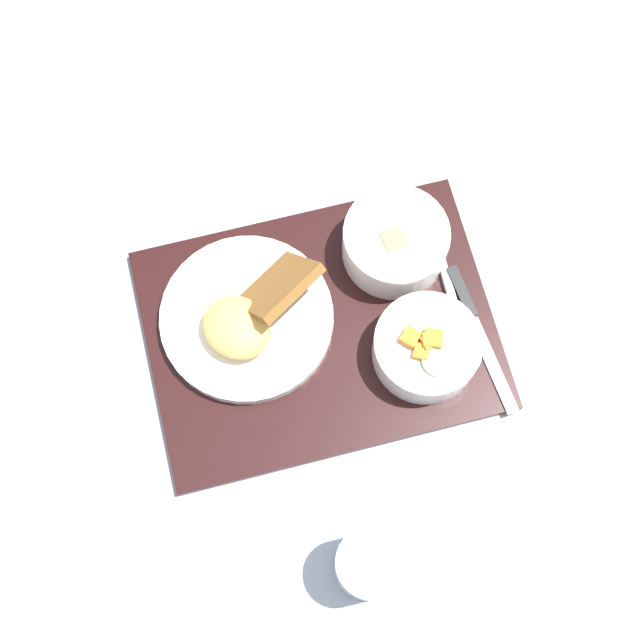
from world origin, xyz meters
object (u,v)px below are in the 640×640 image
at_px(bowl_soup, 395,241).
at_px(knife, 472,317).
at_px(glass_water, 368,565).
at_px(plate_main, 248,318).
at_px(bowl_salad, 426,347).
at_px(spoon, 460,327).

xyz_separation_m(bowl_soup, knife, (-0.08, 0.09, -0.03)).
relative_size(knife, glass_water, 1.95).
distance_m(bowl_soup, plate_main, 0.19).
bearing_deg(knife, glass_water, -44.48).
xyz_separation_m(bowl_soup, glass_water, (0.07, 0.35, -0.00)).
distance_m(bowl_salad, bowl_soup, 0.13).
xyz_separation_m(bowl_soup, spoon, (-0.06, 0.10, -0.03)).
height_order(bowl_soup, plate_main, plate_main).
height_order(knife, spoon, knife).
distance_m(bowl_salad, spoon, 0.06).
xyz_separation_m(bowl_salad, plate_main, (0.19, -0.06, -0.01)).
xyz_separation_m(bowl_soup, plate_main, (0.17, 0.07, -0.01)).
distance_m(bowl_salad, glass_water, 0.24).
bearing_deg(spoon, knife, 119.51).
distance_m(bowl_soup, glass_water, 0.35).
relative_size(bowl_soup, plate_main, 0.62).
xyz_separation_m(bowl_salad, spoon, (-0.04, -0.02, -0.02)).
height_order(bowl_salad, spoon, bowl_salad).
relative_size(bowl_salad, bowl_soup, 0.98).
height_order(plate_main, spoon, plate_main).
bearing_deg(knife, bowl_soup, -153.12).
relative_size(bowl_soup, knife, 0.68).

